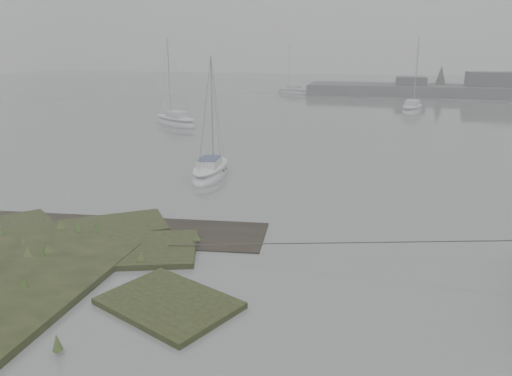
% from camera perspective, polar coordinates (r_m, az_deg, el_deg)
% --- Properties ---
extents(ground, '(160.00, 160.00, 0.00)m').
position_cam_1_polar(ground, '(42.68, 5.83, 6.81)').
color(ground, slate).
rests_on(ground, ground).
extents(sailboat_white, '(1.93, 4.91, 6.79)m').
position_cam_1_polar(sailboat_white, '(26.91, -5.21, 1.77)').
color(sailboat_white, silver).
rests_on(sailboat_white, ground).
extents(sailboat_far_a, '(5.67, 4.74, 7.94)m').
position_cam_1_polar(sailboat_far_a, '(44.66, -9.17, 7.43)').
color(sailboat_far_a, '#A7AAB1').
rests_on(sailboat_far_a, ground).
extents(sailboat_far_b, '(2.98, 6.05, 8.17)m').
position_cam_1_polar(sailboat_far_b, '(55.05, 17.40, 8.53)').
color(sailboat_far_b, '#B1B7BB').
rests_on(sailboat_far_b, ground).
extents(sailboat_far_c, '(5.53, 4.03, 7.52)m').
position_cam_1_polar(sailboat_far_c, '(73.05, 4.19, 10.90)').
color(sailboat_far_c, silver).
rests_on(sailboat_far_c, ground).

